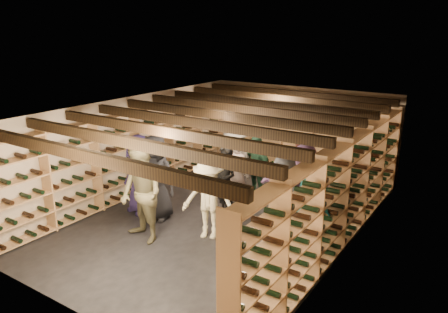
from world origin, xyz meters
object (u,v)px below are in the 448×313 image
at_px(person_7, 237,173).
at_px(crate_stack_left, 230,176).
at_px(person_0, 156,178).
at_px(person_6, 139,174).
at_px(person_1, 225,183).
at_px(person_8, 301,175).
at_px(person_3, 208,199).
at_px(person_4, 304,217).
at_px(person_9, 236,160).
at_px(crate_loose, 326,211).
at_px(person_2, 141,195).
at_px(crate_stack_right, 286,175).
at_px(person_12, 283,199).
at_px(person_10, 256,167).
at_px(person_11, 303,189).

bearing_deg(person_7, crate_stack_left, 145.64).
xyz_separation_m(person_0, person_6, (-0.55, 0.06, -0.04)).
bearing_deg(person_1, person_8, 63.33).
relative_size(person_3, person_4, 1.01).
distance_m(person_7, person_9, 0.63).
relative_size(crate_loose, person_6, 0.28).
xyz_separation_m(person_1, person_2, (-0.78, -1.73, 0.13)).
xyz_separation_m(person_8, person_9, (-1.83, 0.27, -0.05)).
relative_size(crate_stack_left, person_0, 0.46).
relative_size(person_3, person_8, 0.89).
bearing_deg(crate_stack_right, person_12, -65.39).
height_order(crate_stack_left, person_4, person_4).
height_order(crate_loose, person_6, person_6).
height_order(person_4, person_10, person_4).
bearing_deg(person_8, person_7, -147.61).
bearing_deg(person_9, crate_stack_right, 75.63).
height_order(crate_stack_left, person_11, person_11).
height_order(crate_stack_right, person_0, person_0).
xyz_separation_m(person_7, person_8, (1.48, 0.25, 0.16)).
bearing_deg(crate_stack_left, person_4, -35.41).
height_order(crate_stack_left, person_9, person_9).
bearing_deg(crate_stack_right, person_0, -114.84).
height_order(person_8, person_11, person_11).
bearing_deg(person_7, person_4, -22.71).
distance_m(person_1, person_11, 1.67).
bearing_deg(person_1, crate_stack_right, 106.16).
relative_size(person_0, person_4, 1.15).
distance_m(crate_loose, person_9, 2.48).
xyz_separation_m(crate_loose, person_9, (-2.35, 0.00, 0.79)).
bearing_deg(person_1, crate_stack_left, 140.85).
bearing_deg(person_7, crate_stack_right, 83.40).
xyz_separation_m(crate_stack_right, person_10, (-0.28, -1.08, 0.46)).
height_order(person_4, person_8, person_8).
distance_m(person_3, person_6, 2.01).
distance_m(person_2, person_11, 3.18).
relative_size(crate_stack_left, person_12, 0.50).
relative_size(crate_loose, person_8, 0.27).
bearing_deg(person_3, crate_stack_left, 93.82).
bearing_deg(person_0, person_10, 44.25).
height_order(person_2, person_8, person_2).
bearing_deg(person_0, person_1, 16.58).
bearing_deg(person_4, person_0, 161.53).
height_order(person_1, person_8, person_8).
bearing_deg(crate_stack_left, person_10, -0.56).
relative_size(person_4, person_7, 1.06).
bearing_deg(crate_stack_right, person_1, -95.96).
distance_m(crate_stack_right, person_2, 4.34).
relative_size(person_2, person_4, 1.17).
xyz_separation_m(person_6, person_10, (1.77, 2.12, -0.10)).
relative_size(person_2, person_12, 1.12).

